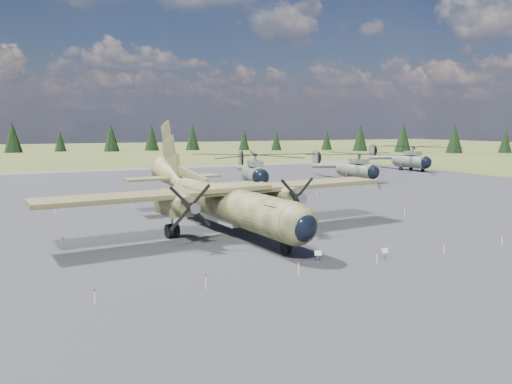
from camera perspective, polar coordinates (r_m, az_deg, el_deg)
name	(u,v)px	position (r m, az deg, el deg)	size (l,w,h in m)	color
ground	(261,229)	(44.46, 0.55, -4.27)	(500.00, 500.00, 0.00)	brown
apron	(220,212)	(53.47, -4.16, -2.29)	(120.00, 120.00, 0.04)	slate
transport_plane	(222,197)	(43.54, -3.96, -0.57)	(31.39, 28.42, 10.33)	#3F4324
helicopter_near	(255,164)	(74.37, -0.16, 3.26)	(23.79, 25.03, 5.06)	slate
helicopter_mid	(357,161)	(84.91, 11.45, 3.45)	(20.57, 22.71, 4.66)	slate
helicopter_far	(411,153)	(107.95, 17.27, 4.25)	(21.26, 24.28, 5.10)	slate
info_placard_left	(318,254)	(34.15, 7.08, -7.07)	(0.52, 0.34, 0.76)	gray
info_placard_right	(385,252)	(35.58, 14.51, -6.64)	(0.50, 0.22, 0.78)	gray
barrier_fence	(256,224)	(44.09, 0.05, -3.69)	(33.12, 29.62, 0.85)	silver
treeline	(235,171)	(47.92, -2.38, 2.38)	(317.01, 318.46, 10.95)	black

